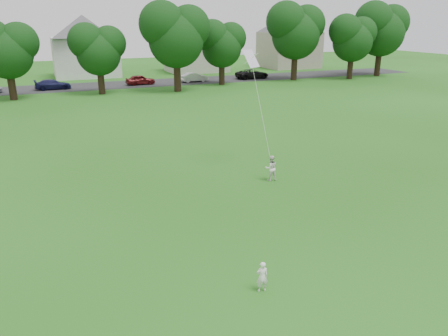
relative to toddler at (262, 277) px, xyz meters
name	(u,v)px	position (x,y,z in m)	size (l,w,h in m)	color
ground	(252,247)	(0.87, 2.43, -0.48)	(160.00, 160.00, 0.00)	#1F5112
street	(97,86)	(0.87, 44.43, -0.47)	(90.00, 7.00, 0.01)	#2D2D30
toddler	(262,277)	(0.00, 0.00, 0.00)	(0.35, 0.23, 0.96)	white
older_boy	(271,168)	(4.63, 8.07, 0.15)	(0.62, 0.48, 1.27)	white
kite	(261,110)	(4.68, 9.38, 2.79)	(1.15, 1.80, 5.47)	silver
tree_row	(160,34)	(7.38, 38.62, 5.56)	(78.82, 9.31, 10.18)	black
parked_cars	(84,83)	(-0.61, 43.43, 0.11)	(53.06, 2.30, 1.24)	black
house_row	(81,39)	(0.43, 54.43, 4.49)	(76.46, 13.10, 10.13)	silver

